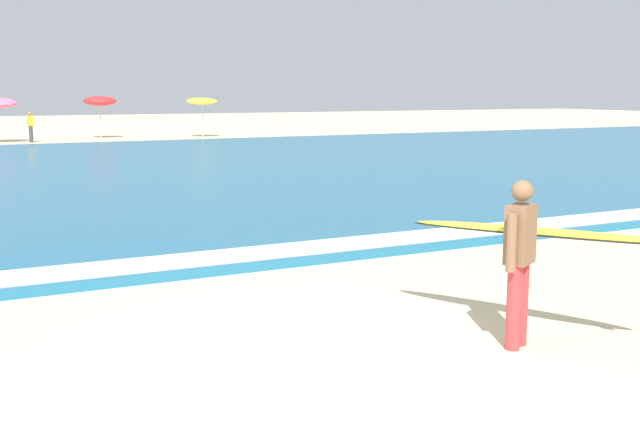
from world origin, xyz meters
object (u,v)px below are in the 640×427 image
Objects in this scene: surfer_with_board at (529,244)px; beachgoer_near_row_mid at (31,126)px; beach_umbrella_4 at (202,101)px; beach_umbrella_3 at (100,101)px.

surfer_with_board is 35.41m from beachgoer_near_row_mid.
beach_umbrella_3 is at bearing 163.93° from beach_umbrella_4.
beach_umbrella_3 reaches higher than beach_umbrella_4.
beach_umbrella_3 is (2.56, 37.11, 1.03)m from surfer_with_board.
beach_umbrella_3 is at bearing 24.20° from beachgoer_near_row_mid.
beachgoer_near_row_mid is at bearing -178.89° from beach_umbrella_4.
surfer_with_board is at bearing -102.56° from beach_umbrella_4.
surfer_with_board is at bearing -93.95° from beach_umbrella_3.
beach_umbrella_4 is at bearing 77.44° from surfer_with_board.
beach_umbrella_4 is (7.92, 35.56, 1.00)m from surfer_with_board.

